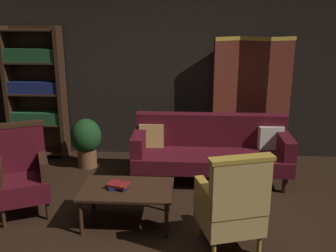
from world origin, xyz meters
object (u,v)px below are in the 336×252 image
object	(u,v)px
bookshelf	(36,90)
book_navy_cloth	(118,187)
armchair_wing_left	(22,173)
book_red_leather	(118,184)
velvet_couch	(211,148)
coffee_table	(127,192)
folding_screen	(252,97)
armchair_gilt_accent	(232,204)
potted_plant	(86,140)

from	to	relation	value
bookshelf	book_navy_cloth	size ratio (longest dim) A/B	10.35
armchair_wing_left	book_red_leather	distance (m)	1.17
velvet_couch	coffee_table	size ratio (longest dim) A/B	2.12
folding_screen	armchair_wing_left	bearing A→B (deg)	-145.82
velvet_couch	book_red_leather	world-z (taller)	velvet_couch
armchair_wing_left	armchair_gilt_accent	bearing A→B (deg)	-14.81
book_red_leather	bookshelf	bearing A→B (deg)	129.26
folding_screen	book_red_leather	size ratio (longest dim) A/B	8.50
armchair_gilt_accent	velvet_couch	bearing A→B (deg)	94.40
potted_plant	armchair_gilt_accent	bearing A→B (deg)	-45.70
folding_screen	potted_plant	size ratio (longest dim) A/B	2.55
velvet_couch	coffee_table	distance (m)	1.59
coffee_table	armchair_gilt_accent	distance (m)	1.18
coffee_table	book_red_leather	distance (m)	0.13
folding_screen	velvet_couch	xyz separation A→B (m)	(-0.65, -0.85, -0.53)
coffee_table	book_red_leather	bearing A→B (deg)	-175.45
armchair_gilt_accent	book_navy_cloth	size ratio (longest dim) A/B	5.25
armchair_gilt_accent	folding_screen	bearing A→B (deg)	78.50
book_navy_cloth	book_red_leather	distance (m)	0.03
potted_plant	bookshelf	bearing A→B (deg)	153.46
bookshelf	folding_screen	bearing A→B (deg)	1.91
book_navy_cloth	book_red_leather	bearing A→B (deg)	0.00
folding_screen	armchair_wing_left	xyz separation A→B (m)	(-2.85, -1.94, -0.50)
velvet_couch	potted_plant	size ratio (longest dim) A/B	2.85
velvet_couch	potted_plant	xyz separation A→B (m)	(-1.83, 0.31, -0.03)
coffee_table	book_navy_cloth	distance (m)	0.11
armchair_wing_left	book_red_leather	xyz separation A→B (m)	(1.15, -0.19, -0.02)
bookshelf	book_red_leather	size ratio (longest dim) A/B	9.17
folding_screen	bookshelf	size ratio (longest dim) A/B	0.93
potted_plant	book_red_leather	bearing A→B (deg)	-63.86
bookshelf	coffee_table	bearing A→B (deg)	-49.12
coffee_table	book_navy_cloth	size ratio (longest dim) A/B	5.05
bookshelf	potted_plant	distance (m)	1.17
coffee_table	book_red_leather	size ratio (longest dim) A/B	4.47
folding_screen	armchair_gilt_accent	size ratio (longest dim) A/B	1.83
armchair_wing_left	velvet_couch	bearing A→B (deg)	26.18
armchair_gilt_accent	armchair_wing_left	xyz separation A→B (m)	(-2.33, 0.62, 0.00)
velvet_couch	book_navy_cloth	bearing A→B (deg)	-129.63
folding_screen	book_navy_cloth	distance (m)	2.78
book_navy_cloth	book_red_leather	size ratio (longest dim) A/B	0.89
book_navy_cloth	book_red_leather	xyz separation A→B (m)	(0.00, 0.00, 0.03)
armchair_wing_left	book_navy_cloth	xyz separation A→B (m)	(1.15, -0.19, -0.05)
bookshelf	velvet_couch	bearing A→B (deg)	-15.38
armchair_gilt_accent	coffee_table	bearing A→B (deg)	158.28
book_navy_cloth	armchair_gilt_accent	bearing A→B (deg)	-19.88
bookshelf	armchair_wing_left	distance (m)	1.98
bookshelf	armchair_wing_left	xyz separation A→B (m)	(0.50, -1.83, -0.58)
coffee_table	armchair_wing_left	size ratio (longest dim) A/B	0.96
bookshelf	book_navy_cloth	distance (m)	2.68
bookshelf	velvet_couch	size ratio (longest dim) A/B	0.97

